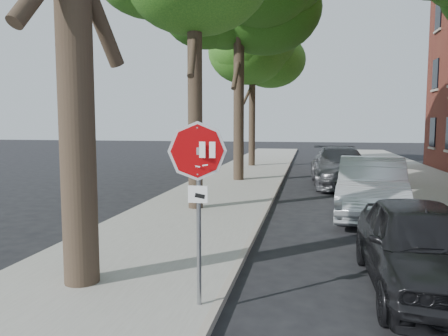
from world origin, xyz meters
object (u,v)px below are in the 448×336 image
object	(u,v)px
stop_sign	(198,178)
tree_mid_b	(239,5)
car_a	(421,246)
car_c	(340,167)
car_b	(371,187)
tree_far	(252,49)

from	to	relation	value
stop_sign	tree_mid_b	bearing A→B (deg)	96.95
car_a	car_c	bearing A→B (deg)	92.01
car_c	car_a	bearing A→B (deg)	-90.01
car_a	car_b	bearing A→B (deg)	89.75
car_a	car_c	distance (m)	12.17
tree_far	car_c	distance (m)	10.94
stop_sign	tree_far	distance (m)	21.88
stop_sign	tree_mid_b	world-z (taller)	tree_mid_b
tree_mid_b	car_c	world-z (taller)	tree_mid_b
tree_mid_b	car_b	distance (m)	11.07
tree_far	car_b	xyz separation A→B (m)	(5.32, -13.79, -6.36)
car_a	car_c	xyz separation A→B (m)	(-0.48, 12.16, 0.10)
tree_far	car_c	world-z (taller)	tree_far
stop_sign	car_b	xyz separation A→B (m)	(3.30, 7.35, -1.09)
tree_mid_b	car_a	bearing A→B (deg)	-68.29
car_a	car_b	xyz separation A→B (m)	(0.00, 5.82, 0.12)
tree_mid_b	car_a	world-z (taller)	tree_mid_b
car_a	car_c	size ratio (longest dim) A/B	0.75
car_a	car_b	distance (m)	5.82
tree_mid_b	car_c	distance (m)	8.49
stop_sign	tree_far	bearing A→B (deg)	95.46
tree_far	car_c	xyz separation A→B (m)	(4.84, -7.45, -6.38)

